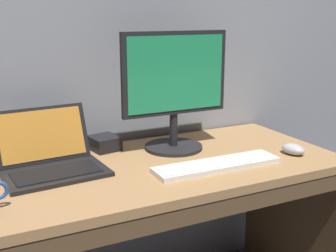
{
  "coord_description": "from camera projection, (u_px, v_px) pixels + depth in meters",
  "views": [
    {
      "loc": [
        -0.64,
        -1.41,
        1.27
      ],
      "look_at": [
        0.06,
        0.0,
        0.86
      ],
      "focal_mm": 46.33,
      "sensor_mm": 36.0,
      "label": 1
    }
  ],
  "objects": [
    {
      "name": "wired_keyboard",
      "position": [
        217.0,
        165.0,
        1.59
      ],
      "size": [
        0.49,
        0.13,
        0.02
      ],
      "color": "white",
      "rests_on": "desk"
    },
    {
      "name": "external_drive_box",
      "position": [
        104.0,
        143.0,
        1.8
      ],
      "size": [
        0.13,
        0.13,
        0.06
      ],
      "primitive_type": "cube",
      "rotation": [
        0.0,
        0.0,
        0.18
      ],
      "color": "black",
      "rests_on": "desk"
    },
    {
      "name": "external_monitor",
      "position": [
        175.0,
        88.0,
        1.74
      ],
      "size": [
        0.46,
        0.24,
        0.48
      ],
      "color": "black",
      "rests_on": "desk"
    },
    {
      "name": "desk",
      "position": [
        155.0,
        213.0,
        1.68
      ],
      "size": [
        1.44,
        0.66,
        0.72
      ],
      "color": "#A87A4C",
      "rests_on": "ground"
    },
    {
      "name": "computer_mouse",
      "position": [
        293.0,
        149.0,
        1.74
      ],
      "size": [
        0.09,
        0.11,
        0.04
      ],
      "primitive_type": "ellipsoid",
      "rotation": [
        0.0,
        0.0,
        0.23
      ],
      "color": "#B7B7BC",
      "rests_on": "desk"
    },
    {
      "name": "laptop_black",
      "position": [
        51.0,
        159.0,
        1.55
      ],
      "size": [
        0.37,
        0.33,
        0.21
      ],
      "color": "black",
      "rests_on": "desk"
    }
  ]
}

